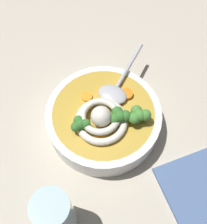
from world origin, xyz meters
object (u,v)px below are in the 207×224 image
(noodle_pile, at_px, (101,119))
(drinking_glass, at_px, (56,214))
(soup_spoon, at_px, (116,89))
(folded_napkin, at_px, (204,187))
(soup_bowl, at_px, (104,118))

(noodle_pile, height_order, drinking_glass, drinking_glass)
(soup_spoon, height_order, folded_napkin, soup_spoon)
(drinking_glass, bearing_deg, soup_spoon, -139.73)
(soup_bowl, relative_size, noodle_pile, 2.07)
(folded_napkin, bearing_deg, soup_bowl, -62.13)
(soup_bowl, height_order, drinking_glass, drinking_glass)
(soup_bowl, bearing_deg, soup_spoon, -143.84)
(soup_spoon, distance_m, folded_napkin, 0.25)
(noodle_pile, bearing_deg, soup_spoon, -139.55)
(soup_spoon, relative_size, folded_napkin, 1.03)
(folded_napkin, bearing_deg, drinking_glass, -14.55)
(noodle_pile, relative_size, folded_napkin, 0.72)
(drinking_glass, height_order, folded_napkin, drinking_glass)
(soup_spoon, bearing_deg, soup_bowl, -180.00)
(noodle_pile, bearing_deg, folded_napkin, 123.23)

